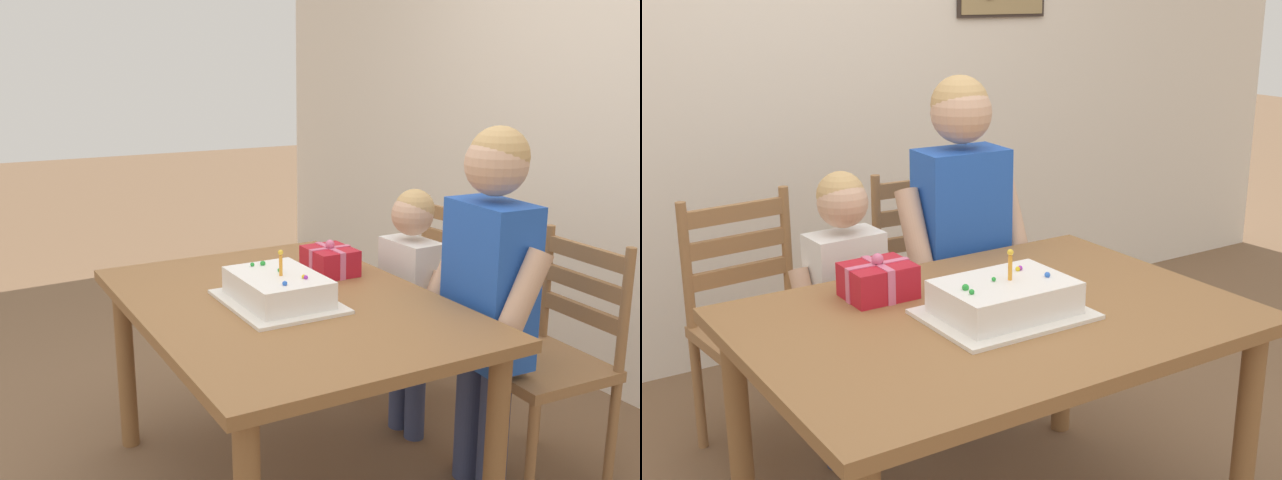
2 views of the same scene
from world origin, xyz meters
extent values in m
cube|color=silver|center=(0.00, 1.72, 1.30)|extent=(6.40, 0.08, 2.60)
cube|color=olive|center=(0.00, 0.00, 0.72)|extent=(1.39, 0.99, 0.04)
cylinder|color=olive|center=(-0.62, -0.42, 0.35)|extent=(0.07, 0.07, 0.70)
cylinder|color=olive|center=(-0.62, 0.42, 0.35)|extent=(0.07, 0.07, 0.70)
cylinder|color=olive|center=(0.62, 0.42, 0.35)|extent=(0.07, 0.07, 0.70)
cube|color=white|center=(0.01, -0.04, 0.74)|extent=(0.44, 0.34, 0.01)
cube|color=white|center=(0.01, -0.04, 0.79)|extent=(0.36, 0.26, 0.09)
cylinder|color=orange|center=(0.03, -0.03, 0.87)|extent=(0.01, 0.01, 0.07)
sphere|color=yellow|center=(0.03, -0.03, 0.92)|extent=(0.02, 0.02, 0.02)
sphere|color=green|center=(-0.12, -0.07, 0.84)|extent=(0.01, 0.01, 0.01)
sphere|color=green|center=(-0.01, -0.02, 0.84)|extent=(0.01, 0.01, 0.01)
sphere|color=purple|center=(0.11, 0.02, 0.84)|extent=(0.01, 0.01, 0.01)
sphere|color=blue|center=(0.14, -0.07, 0.84)|extent=(0.02, 0.02, 0.02)
sphere|color=yellow|center=(0.10, 0.02, 0.84)|extent=(0.01, 0.01, 0.01)
sphere|color=green|center=(-0.11, -0.03, 0.84)|extent=(0.02, 0.02, 0.02)
cube|color=red|center=(-0.21, 0.29, 0.79)|extent=(0.19, 0.17, 0.10)
cube|color=#DB668E|center=(-0.21, 0.29, 0.79)|extent=(0.20, 0.02, 0.11)
cube|color=#DB668E|center=(-0.21, 0.29, 0.79)|extent=(0.02, 0.17, 0.11)
sphere|color=#DB668E|center=(-0.21, 0.29, 0.85)|extent=(0.04, 0.04, 0.04)
cube|color=#996B42|center=(-0.36, 0.85, 0.45)|extent=(0.46, 0.46, 0.04)
cylinder|color=#996B42|center=(-0.15, 0.68, 0.21)|extent=(0.04, 0.04, 0.43)
cylinder|color=#996B42|center=(-0.53, 0.64, 0.21)|extent=(0.04, 0.04, 0.43)
cylinder|color=#996B42|center=(-0.19, 1.05, 0.21)|extent=(0.04, 0.04, 0.43)
cylinder|color=#996B42|center=(-0.57, 1.02, 0.21)|extent=(0.04, 0.04, 0.43)
cylinder|color=#996B42|center=(-0.19, 1.05, 0.70)|extent=(0.04, 0.04, 0.45)
cylinder|color=#996B42|center=(-0.57, 1.02, 0.70)|extent=(0.04, 0.04, 0.45)
cube|color=#996B42|center=(-0.38, 1.04, 0.63)|extent=(0.36, 0.06, 0.06)
cube|color=#996B42|center=(-0.38, 1.04, 0.74)|extent=(0.36, 0.06, 0.06)
cube|color=#996B42|center=(-0.38, 1.04, 0.85)|extent=(0.36, 0.06, 0.06)
cube|color=#996B42|center=(0.36, 0.85, 0.45)|extent=(0.44, 0.44, 0.04)
cylinder|color=#996B42|center=(0.54, 0.65, 0.21)|extent=(0.04, 0.04, 0.43)
cylinder|color=#996B42|center=(0.16, 0.67, 0.21)|extent=(0.04, 0.04, 0.43)
cylinder|color=#996B42|center=(0.56, 1.03, 0.21)|extent=(0.04, 0.04, 0.43)
cylinder|color=#996B42|center=(0.18, 1.05, 0.21)|extent=(0.04, 0.04, 0.43)
cylinder|color=#996B42|center=(0.56, 1.03, 0.70)|extent=(0.04, 0.04, 0.45)
cylinder|color=#996B42|center=(0.18, 1.05, 0.70)|extent=(0.04, 0.04, 0.45)
cube|color=#996B42|center=(0.37, 1.04, 0.63)|extent=(0.36, 0.04, 0.06)
cube|color=#996B42|center=(0.37, 1.04, 0.74)|extent=(0.36, 0.04, 0.06)
cube|color=#996B42|center=(0.37, 1.04, 0.85)|extent=(0.36, 0.04, 0.06)
cylinder|color=#38426B|center=(0.38, 0.63, 0.25)|extent=(0.11, 0.11, 0.50)
cylinder|color=#38426B|center=(0.24, 0.64, 0.25)|extent=(0.11, 0.11, 0.50)
cube|color=blue|center=(0.31, 0.63, 0.79)|extent=(0.32, 0.21, 0.57)
cylinder|color=tan|center=(0.50, 0.59, 0.77)|extent=(0.10, 0.24, 0.38)
cylinder|color=tan|center=(0.11, 0.61, 0.77)|extent=(0.10, 0.24, 0.38)
sphere|color=tan|center=(0.31, 0.63, 1.20)|extent=(0.21, 0.21, 0.21)
sphere|color=tan|center=(0.31, 0.64, 1.23)|extent=(0.20, 0.20, 0.20)
cylinder|color=#38426B|center=(-0.10, 0.64, 0.20)|extent=(0.08, 0.08, 0.39)
cylinder|color=#38426B|center=(-0.21, 0.63, 0.20)|extent=(0.08, 0.08, 0.39)
cube|color=white|center=(-0.15, 0.63, 0.62)|extent=(0.25, 0.16, 0.45)
cylinder|color=tan|center=(0.00, 0.61, 0.60)|extent=(0.07, 0.19, 0.30)
cylinder|color=tan|center=(-0.30, 0.60, 0.60)|extent=(0.07, 0.19, 0.30)
sphere|color=tan|center=(-0.15, 0.63, 0.94)|extent=(0.17, 0.17, 0.17)
sphere|color=tan|center=(-0.15, 0.64, 0.96)|extent=(0.16, 0.16, 0.16)
camera|label=1|loc=(2.13, -1.05, 1.53)|focal=40.88mm
camera|label=2|loc=(-1.29, -1.83, 1.61)|focal=48.01mm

